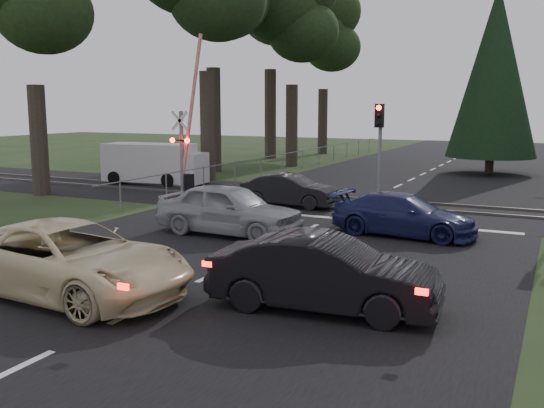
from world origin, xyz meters
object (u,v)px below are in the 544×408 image
Objects in this scene: white_van at (157,164)px; blue_sedan at (404,215)px; traffic_signal_center at (379,138)px; crossing_signal at (186,152)px; cream_coupe at (68,260)px; dark_car_far at (290,190)px; dark_hatchback at (324,274)px; silver_car at (229,209)px.

blue_sedan is at bearing -32.91° from white_van.
white_van is at bearing 167.48° from traffic_signal_center.
traffic_signal_center is (8.27, 0.89, 0.75)m from crossing_signal.
cream_coupe reaches higher than blue_sedan.
crossing_signal is 13.70m from cream_coupe.
crossing_signal is at bearing -173.85° from traffic_signal_center.
white_van reaches higher than dark_car_far.
dark_hatchback is 0.82× the size of white_van.
white_van is (-14.65, 7.10, 0.40)m from blue_sedan.
traffic_signal_center is at bearing 30.31° from blue_sedan.
cream_coupe is 18.89m from white_van.
dark_hatchback is at bearing -152.71° from dark_car_far.
dark_hatchback is (5.27, 1.46, -0.04)m from cream_coupe.
traffic_signal_center reaches higher than silver_car.
dark_hatchback is 7.68m from blue_sedan.
dark_hatchback is (10.59, -11.09, -1.31)m from crossing_signal.
dark_hatchback is 7.54m from silver_car.
dark_car_far is (4.86, 0.13, -1.41)m from crossing_signal.
white_van is (-9.66, 9.35, 0.24)m from silver_car.
dark_hatchback is 20.99m from white_van.
dark_car_far is (-5.73, 11.22, -0.10)m from dark_hatchback.
crossing_signal is 7.89m from silver_car.
cream_coupe is 1.03× the size of white_van.
crossing_signal reaches higher than blue_sedan.
cream_coupe is at bearing -67.02° from crossing_signal.
silver_car is at bearing -51.13° from white_van.
silver_car is at bearing -46.65° from crossing_signal.
dark_car_far is (-3.41, -0.76, -2.16)m from traffic_signal_center.
cream_coupe is 1.25× the size of dark_hatchback.
traffic_signal_center is 0.72× the size of cream_coupe.
crossing_signal is 10.98m from blue_sedan.
white_van is (-9.17, 3.56, 0.41)m from dark_car_far.
blue_sedan is 6.52m from dark_car_far.
white_van is at bearing 68.81° from blue_sedan.
dark_car_far is at bearing 1.49° from crossing_signal.
blue_sedan is (4.99, 2.25, -0.16)m from silver_car.
crossing_signal is 1.55× the size of blue_sedan.
dark_car_far is (-0.49, 5.79, -0.16)m from silver_car.
silver_car is at bearing 3.07° from cream_coupe.
dark_hatchback is at bearing -71.18° from cream_coupe.
blue_sedan is (-0.25, 7.68, -0.09)m from dark_hatchback.
silver_car is at bearing -174.95° from dark_car_far.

